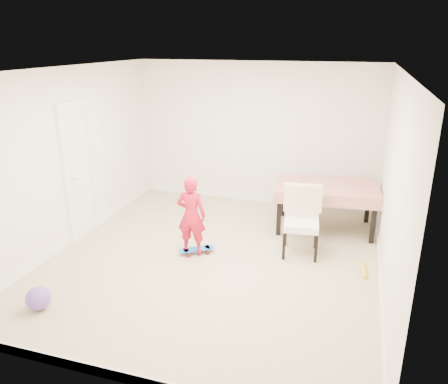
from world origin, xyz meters
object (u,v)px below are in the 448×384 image
(child, at_px, (191,218))
(dining_chair, at_px, (301,222))
(dining_table, at_px, (325,207))
(skateboard, at_px, (197,251))
(balloon, at_px, (38,299))

(child, bearing_deg, dining_chair, -166.19)
(dining_table, relative_size, skateboard, 3.03)
(dining_chair, xyz_separation_m, balloon, (-2.68, -2.29, -0.36))
(dining_table, xyz_separation_m, dining_chair, (-0.25, -1.03, 0.12))
(dining_chair, height_order, skateboard, dining_chair)
(dining_chair, distance_m, child, 1.56)
(dining_chair, bearing_deg, balloon, -145.93)
(dining_table, height_order, dining_chair, dining_chair)
(dining_table, distance_m, skateboard, 2.26)
(dining_table, height_order, balloon, dining_table)
(dining_chair, bearing_deg, child, -168.73)
(dining_table, distance_m, balloon, 4.43)
(dining_table, bearing_deg, skateboard, -144.18)
(skateboard, xyz_separation_m, child, (-0.06, -0.03, 0.53))
(balloon, bearing_deg, child, 56.73)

